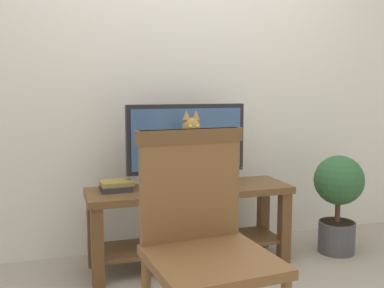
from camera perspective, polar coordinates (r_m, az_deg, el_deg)
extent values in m
cube|color=silver|center=(3.24, -2.21, 11.47)|extent=(7.00, 0.12, 2.80)
cube|color=brown|center=(2.88, -0.30, -6.04)|extent=(1.32, 0.41, 0.04)
cube|color=brown|center=(2.69, -12.11, -12.94)|extent=(0.07, 0.07, 0.48)
cube|color=brown|center=(3.05, 11.83, -10.53)|extent=(0.07, 0.07, 0.48)
cube|color=brown|center=(2.99, -12.69, -10.92)|extent=(0.07, 0.07, 0.48)
cube|color=brown|center=(3.31, 9.17, -9.04)|extent=(0.07, 0.07, 0.48)
cube|color=brown|center=(2.98, -0.30, -12.71)|extent=(1.22, 0.33, 0.02)
cube|color=black|center=(2.94, -0.74, -5.02)|extent=(0.35, 0.20, 0.03)
cube|color=black|center=(2.93, -0.74, -4.20)|extent=(0.06, 0.04, 0.06)
cube|color=black|center=(2.89, -0.75, 0.72)|extent=(0.79, 0.05, 0.45)
cube|color=#385684|center=(2.87, -0.58, 0.66)|extent=(0.74, 0.01, 0.40)
sphere|color=#2672F2|center=(3.03, 6.39, -3.08)|extent=(0.01, 0.01, 0.01)
cube|color=#2D2D30|center=(2.78, -0.36, -5.23)|extent=(0.35, 0.24, 0.08)
cube|color=black|center=(2.66, 0.44, -5.78)|extent=(0.21, 0.01, 0.04)
ellipsoid|color=olive|center=(2.75, -0.36, -1.97)|extent=(0.24, 0.24, 0.24)
ellipsoid|color=olive|center=(2.71, -0.17, -0.48)|extent=(0.20, 0.15, 0.22)
sphere|color=olive|center=(2.68, -0.10, 2.25)|extent=(0.11, 0.11, 0.11)
cone|color=olive|center=(2.67, -0.72, 3.76)|extent=(0.05, 0.05, 0.06)
cone|color=olive|center=(2.69, 0.52, 3.78)|extent=(0.05, 0.05, 0.06)
sphere|color=#B2C64C|center=(2.63, -0.23, 2.33)|extent=(0.02, 0.02, 0.02)
sphere|color=#B2C64C|center=(2.64, 0.68, 2.35)|extent=(0.02, 0.02, 0.02)
cylinder|color=olive|center=(2.71, 1.61, -4.22)|extent=(0.09, 0.19, 0.04)
cube|color=brown|center=(1.79, 2.56, -14.89)|extent=(0.51, 0.51, 0.04)
cube|color=brown|center=(1.90, -0.16, -5.29)|extent=(0.45, 0.07, 0.48)
cube|color=brown|center=(1.87, -0.17, 1.04)|extent=(0.48, 0.08, 0.06)
cube|color=#2D2D33|center=(2.82, -9.83, -5.63)|extent=(0.19, 0.17, 0.03)
cube|color=olive|center=(2.82, -9.76, -5.00)|extent=(0.21, 0.16, 0.03)
cylinder|color=#47474C|center=(3.36, 18.17, -11.33)|extent=(0.25, 0.25, 0.22)
cylinder|color=#332319|center=(3.33, 18.24, -9.68)|extent=(0.23, 0.23, 0.02)
cylinder|color=#4C3823|center=(3.30, 18.30, -8.17)|extent=(0.04, 0.04, 0.16)
sphere|color=#2D5B33|center=(3.26, 18.46, -4.45)|extent=(0.34, 0.34, 0.34)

